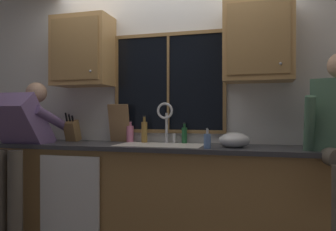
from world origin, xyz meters
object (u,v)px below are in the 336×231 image
(mixing_bowl, at_px, (234,140))
(soap_dispenser, at_px, (207,141))
(bottle_green_glass, at_px, (144,131))
(bottle_tall_clear, at_px, (184,135))
(person_standing, at_px, (20,141))
(knife_block, at_px, (72,131))
(bottle_amber_small, at_px, (130,133))
(cutting_board, at_px, (119,123))

(mixing_bowl, bearing_deg, soap_dispenser, -142.07)
(bottle_green_glass, distance_m, bottle_tall_clear, 0.41)
(bottle_green_glass, xyz_separation_m, bottle_tall_clear, (0.41, 0.02, -0.03))
(person_standing, xyz_separation_m, knife_block, (0.30, 0.43, 0.08))
(bottle_tall_clear, distance_m, bottle_amber_small, 0.58)
(soap_dispenser, bearing_deg, mixing_bowl, 37.93)
(person_standing, relative_size, bottle_tall_clear, 7.52)
(knife_block, xyz_separation_m, bottle_amber_small, (0.61, 0.10, -0.02))
(bottle_amber_small, bearing_deg, knife_block, -170.91)
(bottle_amber_small, bearing_deg, bottle_tall_clear, -0.42)
(bottle_tall_clear, bearing_deg, bottle_amber_small, 179.58)
(cutting_board, xyz_separation_m, mixing_bowl, (1.19, -0.25, -0.13))
(bottle_green_glass, height_order, bottle_amber_small, bottle_green_glass)
(person_standing, distance_m, bottle_amber_small, 1.06)
(knife_block, bearing_deg, bottle_tall_clear, 4.52)
(knife_block, relative_size, mixing_bowl, 1.19)
(person_standing, distance_m, bottle_green_glass, 1.20)
(person_standing, bearing_deg, knife_block, 54.87)
(mixing_bowl, bearing_deg, knife_block, 174.37)
(cutting_board, xyz_separation_m, bottle_tall_clear, (0.69, 0.02, -0.11))
(mixing_bowl, distance_m, soap_dispenser, 0.27)
(person_standing, distance_m, knife_block, 0.53)
(knife_block, relative_size, bottle_amber_small, 1.47)
(knife_block, height_order, cutting_board, cutting_board)
(knife_block, xyz_separation_m, bottle_tall_clear, (1.19, 0.09, -0.03))
(knife_block, height_order, bottle_amber_small, knife_block)
(cutting_board, height_order, bottle_amber_small, cutting_board)
(mixing_bowl, distance_m, bottle_green_glass, 0.95)
(person_standing, xyz_separation_m, cutting_board, (0.80, 0.51, 0.16))
(cutting_board, height_order, bottle_tall_clear, cutting_board)
(mixing_bowl, relative_size, bottle_amber_small, 1.23)
(soap_dispenser, relative_size, bottle_green_glass, 0.63)
(cutting_board, relative_size, bottle_tall_clear, 1.94)
(bottle_tall_clear, bearing_deg, cutting_board, -178.73)
(mixing_bowl, relative_size, bottle_tall_clear, 1.32)
(person_standing, height_order, knife_block, person_standing)
(knife_block, xyz_separation_m, cutting_board, (0.50, 0.08, 0.09))
(person_standing, relative_size, bottle_amber_small, 7.00)
(person_standing, bearing_deg, bottle_amber_small, 29.95)
(person_standing, relative_size, mixing_bowl, 5.68)
(person_standing, distance_m, mixing_bowl, 2.02)
(soap_dispenser, bearing_deg, bottle_green_glass, 150.32)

